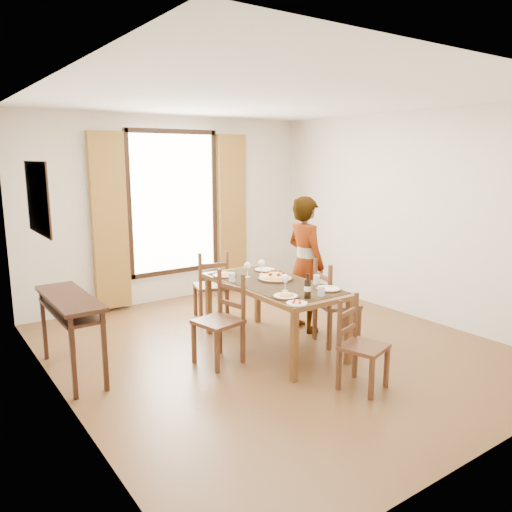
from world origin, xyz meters
TOP-DOWN VIEW (x-y plane):
  - ground at (0.00, 0.00)m, footprint 5.00×5.00m
  - room_shell at (-0.00, 0.13)m, footprint 4.60×5.10m
  - console_table at (-2.03, 0.60)m, footprint 0.38×1.20m
  - dining_table at (0.00, 0.02)m, footprint 0.84×1.74m
  - chair_west at (-0.68, 0.01)m, footprint 0.49×0.49m
  - chair_north at (-0.05, 1.31)m, footprint 0.51×0.51m
  - chair_south at (0.06, -1.24)m, footprint 0.47×0.47m
  - chair_east at (0.66, -0.26)m, footprint 0.53×0.53m
  - man at (0.70, 0.29)m, footprint 0.64×0.45m
  - plate_sw at (-0.25, -0.52)m, footprint 0.27×0.27m
  - plate_se at (0.28, -0.56)m, footprint 0.27×0.27m
  - plate_nw at (-0.28, 0.58)m, footprint 0.27×0.27m
  - plate_ne at (0.27, 0.55)m, footprint 0.27×0.27m
  - pasta_platter at (0.10, 0.11)m, footprint 0.40×0.40m
  - caprese_plate at (-0.31, -0.76)m, footprint 0.20×0.20m
  - wine_glass_a at (-0.12, -0.34)m, footprint 0.08×0.08m
  - wine_glass_b at (0.12, 0.40)m, footprint 0.08×0.08m
  - wine_glass_c at (-0.10, 0.38)m, footprint 0.08×0.08m
  - tumbler_a at (0.34, -0.31)m, footprint 0.07×0.07m
  - tumbler_b at (-0.35, 0.32)m, footprint 0.07×0.07m
  - tumbler_c at (0.07, -0.68)m, footprint 0.07×0.07m
  - wine_bottle at (-0.10, -0.67)m, footprint 0.07×0.07m

SIDE VIEW (x-z plane):
  - ground at x=0.00m, z-range 0.00..0.00m
  - chair_south at x=0.06m, z-range -0.03..0.82m
  - chair_north at x=-0.05m, z-range -0.03..0.89m
  - chair_west at x=-0.68m, z-range -0.03..0.91m
  - chair_east at x=0.66m, z-range -0.03..0.93m
  - console_table at x=-2.03m, z-range 0.28..1.08m
  - dining_table at x=0.00m, z-range 0.31..1.06m
  - caprese_plate at x=-0.31m, z-range 0.76..0.80m
  - plate_sw at x=-0.25m, z-range 0.76..0.81m
  - plate_se at x=0.28m, z-range 0.76..0.81m
  - plate_nw at x=-0.28m, z-range 0.76..0.81m
  - plate_ne at x=0.27m, z-range 0.76..0.81m
  - pasta_platter at x=0.10m, z-range 0.76..0.86m
  - tumbler_a at x=0.34m, z-range 0.76..0.86m
  - tumbler_b at x=-0.35m, z-range 0.76..0.86m
  - tumbler_c at x=0.07m, z-range 0.76..0.86m
  - man at x=0.70m, z-range 0.00..1.66m
  - wine_glass_a at x=-0.12m, z-range 0.76..0.94m
  - wine_glass_b at x=0.12m, z-range 0.76..0.94m
  - wine_glass_c at x=-0.10m, z-range 0.76..0.94m
  - wine_bottle at x=-0.10m, z-range 0.76..1.00m
  - room_shell at x=0.00m, z-range 0.17..2.91m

